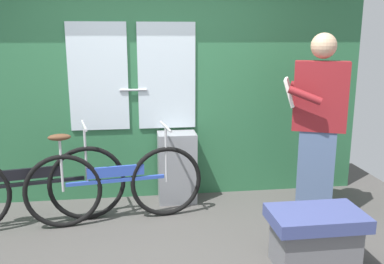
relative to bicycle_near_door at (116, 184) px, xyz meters
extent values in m
cube|color=#474442|center=(0.39, -0.75, -0.39)|extent=(5.55, 4.39, 0.04)
cube|color=#2D6B42|center=(0.39, 0.65, 0.76)|extent=(4.55, 0.08, 2.28)
cube|color=silver|center=(-0.16, 0.60, 0.95)|extent=(0.60, 0.02, 1.10)
cube|color=silver|center=(0.54, 0.60, 0.95)|extent=(0.60, 0.02, 1.10)
cylinder|color=#B2B2B7|center=(0.19, 0.58, 0.81)|extent=(0.28, 0.02, 0.02)
torus|color=black|center=(0.48, 0.07, -0.02)|extent=(0.70, 0.14, 0.70)
torus|color=black|center=(-0.47, -0.07, -0.02)|extent=(0.70, 0.14, 0.70)
cube|color=#2D4CB2|center=(0.01, 0.00, 0.04)|extent=(0.91, 0.16, 0.03)
cube|color=#2D4CB2|center=(0.01, 0.00, 0.12)|extent=(0.53, 0.10, 0.10)
cylinder|color=#B7B7BC|center=(-0.47, -0.07, 0.23)|extent=(0.02, 0.02, 0.51)
ellipsoid|color=brown|center=(-0.47, -0.07, 0.48)|extent=(0.21, 0.12, 0.06)
cylinder|color=#B7B7BC|center=(0.48, 0.07, 0.25)|extent=(0.02, 0.02, 0.55)
cylinder|color=#B7B7BC|center=(0.48, 0.07, 0.52)|extent=(0.09, 0.44, 0.02)
torus|color=black|center=(-0.27, 0.08, -0.01)|extent=(0.72, 0.18, 0.73)
cube|color=black|center=(-0.77, -0.02, 0.05)|extent=(0.96, 0.22, 0.03)
cube|color=black|center=(-0.77, -0.02, 0.14)|extent=(0.56, 0.14, 0.10)
cylinder|color=#B7B7BC|center=(-0.27, 0.08, 0.27)|extent=(0.02, 0.02, 0.56)
cylinder|color=#B7B7BC|center=(-0.27, 0.08, 0.55)|extent=(0.11, 0.44, 0.02)
cube|color=slate|center=(1.91, -0.12, 0.06)|extent=(0.38, 0.30, 0.86)
cube|color=maroon|center=(1.91, -0.12, 0.81)|extent=(0.52, 0.37, 0.65)
sphere|color=tan|center=(1.91, -0.12, 1.27)|extent=(0.23, 0.23, 0.23)
cube|color=silver|center=(1.65, -0.01, 0.84)|extent=(0.23, 0.36, 0.26)
cylinder|color=maroon|center=(1.70, -0.26, 0.84)|extent=(0.31, 0.18, 0.17)
cylinder|color=maroon|center=(1.87, 0.14, 0.84)|extent=(0.31, 0.18, 0.17)
cube|color=gray|center=(0.62, 0.43, 0.00)|extent=(0.40, 0.28, 0.75)
cube|color=#3D477F|center=(1.53, -1.02, 0.03)|extent=(0.70, 0.44, 0.10)
cube|color=slate|center=(1.53, -1.02, -0.20)|extent=(0.60, 0.36, 0.35)
camera|label=1|loc=(0.21, -3.77, 1.36)|focal=39.10mm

